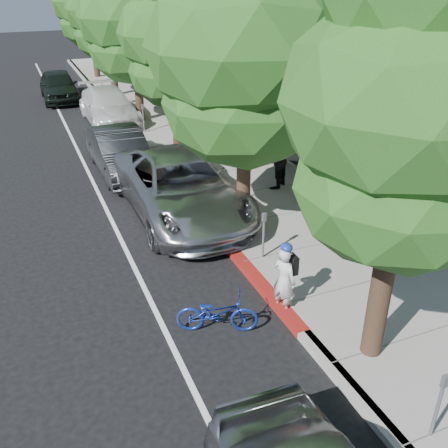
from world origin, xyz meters
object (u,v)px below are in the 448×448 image
street_tree_2 (174,36)px  silver_suv (180,187)px  street_tree_0 (412,108)px  cyclist (284,280)px  dark_suv_far (59,86)px  pedestrian (276,160)px  bicycle (217,313)px  street_tree_3 (133,18)px  white_pickup (109,106)px  street_tree_4 (107,10)px  street_tree_5 (89,2)px  dark_sedan (120,152)px  street_tree_1 (246,50)px

street_tree_2 → silver_suv: (-1.40, -4.50, -3.79)m
street_tree_0 → cyclist: 4.67m
dark_suv_far → pedestrian: 17.32m
bicycle → dark_suv_far: bearing=25.4°
cyclist → silver_suv: 5.54m
street_tree_3 → bicycle: (-2.47, -16.10, -4.35)m
white_pickup → pedestrian: pedestrian is taller
street_tree_0 → street_tree_4: size_ratio=1.02×
street_tree_3 → street_tree_4: size_ratio=1.03×
street_tree_5 → cyclist: (-0.86, -28.01, -4.03)m
cyclist → bicycle: 1.65m
bicycle → street_tree_2: bearing=10.0°
street_tree_3 → dark_sedan: street_tree_3 is taller
silver_suv → dark_sedan: size_ratio=1.34×
street_tree_0 → cyclist: street_tree_0 is taller
street_tree_1 → street_tree_5: street_tree_1 is taller
street_tree_3 → white_pickup: (-1.40, 0.63, -3.99)m
cyclist → street_tree_4: bearing=-22.5°
street_tree_5 → dark_suv_far: size_ratio=1.62×
bicycle → dark_sedan: bearing=22.9°
street_tree_5 → bicycle: (-2.47, -28.10, -4.38)m
silver_suv → street_tree_5: bearing=86.0°
street_tree_4 → dark_sedan: street_tree_4 is taller
street_tree_0 → street_tree_5: (0.00, 30.00, -0.10)m
street_tree_0 → street_tree_2: street_tree_0 is taller
street_tree_4 → street_tree_5: street_tree_5 is taller
street_tree_0 → dark_suv_far: 25.05m
silver_suv → pedestrian: size_ratio=3.35×
bicycle → dark_suv_far: size_ratio=0.35×
pedestrian → street_tree_0: bearing=37.0°
street_tree_5 → pedestrian: size_ratio=4.01×
street_tree_4 → dark_suv_far: street_tree_4 is taller
cyclist → silver_suv: silver_suv is taller
dark_suv_far → white_pickup: bearing=-73.2°
street_tree_4 → cyclist: size_ratio=4.80×
bicycle → white_pickup: white_pickup is taller
street_tree_5 → street_tree_1: bearing=-90.0°
street_tree_0 → dark_suv_far: street_tree_0 is taller
bicycle → dark_suv_far: (-0.63, 22.61, 0.38)m
street_tree_1 → pedestrian: street_tree_1 is taller
street_tree_5 → bicycle: 28.54m
street_tree_1 → silver_suv: size_ratio=1.24×
street_tree_2 → pedestrian: street_tree_2 is taller
street_tree_3 → pedestrian: (2.11, -10.00, -3.67)m
bicycle → dark_suv_far: dark_suv_far is taller
bicycle → silver_suv: silver_suv is taller
cyclist → dark_suv_far: (-2.24, 22.52, 0.03)m
street_tree_0 → street_tree_4: 24.00m
bicycle → pedestrian: (4.58, 6.09, 0.68)m
street_tree_5 → dark_sedan: size_ratio=1.61×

